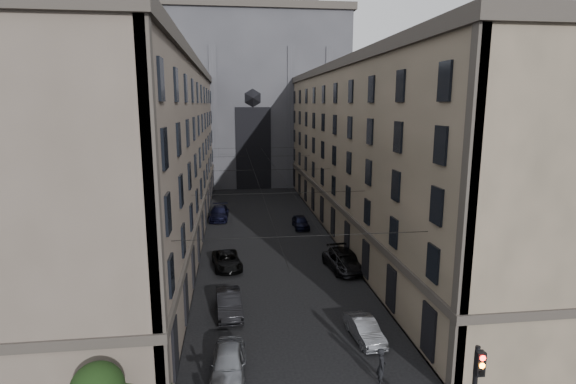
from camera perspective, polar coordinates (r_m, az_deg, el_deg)
name	(u,v)px	position (r m, az deg, el deg)	size (l,w,h in m)	color
sidewalk_left	(172,237)	(51.47, -14.50, -5.53)	(7.00, 80.00, 0.15)	#383533
sidewalk_right	(357,230)	(52.99, 8.72, -4.82)	(7.00, 80.00, 0.15)	#383533
building_left	(139,154)	(50.16, -18.35, 4.65)	(13.60, 60.60, 18.85)	#534840
building_right	(384,150)	(52.15, 12.15, 5.19)	(13.60, 60.60, 18.85)	brown
gothic_tower	(250,86)	(88.05, -4.89, 13.21)	(35.00, 23.00, 58.00)	#2D2D33
tram_wires	(266,171)	(49.26, -2.75, 2.63)	(14.00, 60.00, 0.43)	black
car_left_near	(229,363)	(26.04, -7.56, -20.71)	(1.88, 4.67, 1.59)	gray
car_left_midnear	(229,303)	(32.59, -7.51, -13.85)	(1.66, 4.77, 1.57)	black
car_left_midfar	(227,261)	(41.06, -7.76, -8.62)	(2.34, 5.07, 1.41)	black
car_left_far	(219,213)	(58.02, -8.74, -2.66)	(2.30, 5.66, 1.64)	black
car_right_near	(364,330)	(29.65, 9.68, -16.84)	(1.42, 4.07, 1.34)	slate
car_right_midnear	(343,262)	(40.48, 7.01, -8.83)	(2.47, 5.35, 1.49)	black
car_right_midfar	(346,260)	(40.94, 7.40, -8.54)	(2.22, 5.45, 1.58)	black
car_right_far	(301,222)	(53.40, 1.62, -3.84)	(1.71, 4.25, 1.45)	black
pedestrian	(381,366)	(25.68, 11.77, -20.83)	(0.73, 0.48, 2.00)	black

